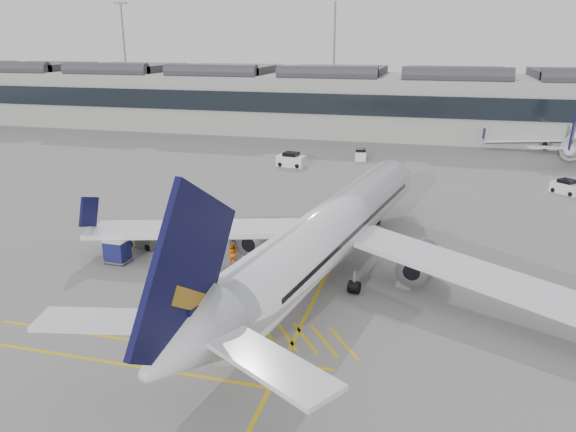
% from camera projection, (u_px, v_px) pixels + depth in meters
% --- Properties ---
extents(ground, '(220.00, 220.00, 0.00)m').
position_uv_depth(ground, '(193.00, 276.00, 43.65)').
color(ground, gray).
rests_on(ground, ground).
extents(terminal, '(200.00, 20.45, 12.40)m').
position_uv_depth(terminal, '(345.00, 100.00, 108.02)').
color(terminal, '#9E9E99').
rests_on(terminal, ground).
extents(light_masts, '(113.00, 0.60, 25.45)m').
position_uv_depth(light_masts, '(350.00, 53.00, 118.85)').
color(light_masts, slate).
rests_on(light_masts, ground).
extents(apron_markings, '(0.25, 60.00, 0.01)m').
position_uv_depth(apron_markings, '(342.00, 244.00, 50.41)').
color(apron_markings, gold).
rests_on(apron_markings, ground).
extents(airliner_main, '(40.72, 44.86, 12.01)m').
position_uv_depth(airliner_main, '(329.00, 233.00, 42.60)').
color(airliner_main, silver).
rests_on(airliner_main, ground).
extents(belt_loader, '(4.82, 3.11, 1.92)m').
position_uv_depth(belt_loader, '(264.00, 257.00, 45.92)').
color(belt_loader, silver).
rests_on(belt_loader, ground).
extents(baggage_cart_a, '(2.12, 1.92, 1.85)m').
position_uv_depth(baggage_cart_a, '(301.00, 240.00, 48.57)').
color(baggage_cart_a, gray).
rests_on(baggage_cart_a, ground).
extents(baggage_cart_b, '(2.36, 2.15, 2.04)m').
position_uv_depth(baggage_cart_b, '(245.00, 235.00, 49.36)').
color(baggage_cart_b, gray).
rests_on(baggage_cart_b, ground).
extents(baggage_cart_c, '(2.14, 1.95, 1.85)m').
position_uv_depth(baggage_cart_c, '(240.00, 232.00, 50.56)').
color(baggage_cart_c, gray).
rests_on(baggage_cart_c, ground).
extents(baggage_cart_d, '(1.96, 1.64, 1.99)m').
position_uv_depth(baggage_cart_d, '(117.00, 250.00, 45.94)').
color(baggage_cart_d, gray).
rests_on(baggage_cart_d, ground).
extents(ramp_agent_a, '(0.78, 0.69, 1.80)m').
position_uv_depth(ramp_agent_a, '(267.00, 242.00, 48.22)').
color(ramp_agent_a, '#FF4D0D').
rests_on(ramp_agent_a, ground).
extents(ramp_agent_b, '(1.08, 0.91, 1.96)m').
position_uv_depth(ramp_agent_b, '(232.00, 253.00, 45.53)').
color(ramp_agent_b, orange).
rests_on(ramp_agent_b, ground).
extents(pushback_tug, '(3.06, 2.31, 1.52)m').
position_uv_depth(pushback_tug, '(145.00, 239.00, 49.64)').
color(pushback_tug, '#535749').
rests_on(pushback_tug, ground).
extents(safety_cone_nose, '(0.36, 0.36, 0.50)m').
position_uv_depth(safety_cone_nose, '(377.00, 212.00, 58.88)').
color(safety_cone_nose, '#F24C0A').
rests_on(safety_cone_nose, ground).
extents(safety_cone_engine, '(0.38, 0.38, 0.53)m').
position_uv_depth(safety_cone_engine, '(423.00, 260.00, 45.97)').
color(safety_cone_engine, '#F24C0A').
rests_on(safety_cone_engine, ground).
extents(service_van_left, '(4.21, 2.54, 2.03)m').
position_uv_depth(service_van_left, '(291.00, 160.00, 80.46)').
color(service_van_left, silver).
rests_on(service_van_left, ground).
extents(service_van_mid, '(2.04, 3.45, 1.68)m').
position_uv_depth(service_van_mid, '(361.00, 155.00, 84.99)').
color(service_van_mid, silver).
rests_on(service_van_mid, ground).
extents(service_van_right, '(3.59, 3.53, 1.72)m').
position_uv_depth(service_van_right, '(566.00, 187.00, 66.45)').
color(service_van_right, silver).
rests_on(service_van_right, ground).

